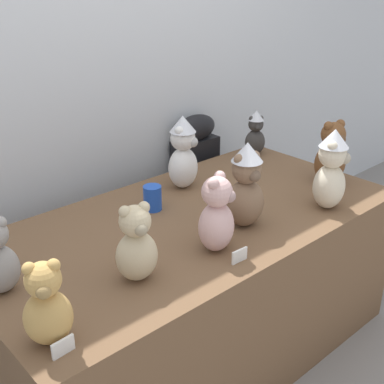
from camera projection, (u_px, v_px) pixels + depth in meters
The scene contains 15 objects.
ground_plane at pixel (229, 378), 2.27m from camera, with size 10.00×10.00×0.00m, color gray.
wall_back at pixel (91, 55), 2.39m from camera, with size 7.00×0.08×2.60m, color silver.
display_table at pixel (192, 288), 2.29m from camera, with size 1.84×0.93×0.71m, color brown.
instrument_case at pixel (195, 191), 2.99m from camera, with size 0.28×0.12×0.93m.
teddy_bear_sand at pixel (136, 245), 1.68m from camera, with size 0.17×0.15×0.28m.
teddy_bear_blush at pixel (216, 215), 1.86m from camera, with size 0.20×0.19×0.30m.
teddy_bear_snow at pixel (183, 153), 2.38m from camera, with size 0.20×0.19×0.35m.
teddy_bear_honey at pixel (47, 306), 1.39m from camera, with size 0.17×0.17×0.27m.
teddy_bear_chestnut at pixel (331, 154), 2.44m from camera, with size 0.19×0.17×0.31m.
teddy_bear_charcoal at pixel (255, 133), 2.81m from camera, with size 0.15×0.14×0.25m.
teddy_bear_cream at pixel (331, 170), 2.17m from camera, with size 0.20×0.19×0.36m.
teddy_bear_mocha at pixel (246, 186), 2.02m from camera, with size 0.19×0.17×0.36m.
party_cup_blue at pixel (153, 198), 2.20m from camera, with size 0.08×0.08×0.11m, color blue.
name_card_front_left at pixel (239, 256), 1.82m from camera, with size 0.07×0.01×0.05m, color white.
name_card_front_middle at pixel (63, 347), 1.39m from camera, with size 0.07×0.01×0.05m, color white.
Camera 1 is at (-1.28, -1.17, 1.69)m, focal length 47.44 mm.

